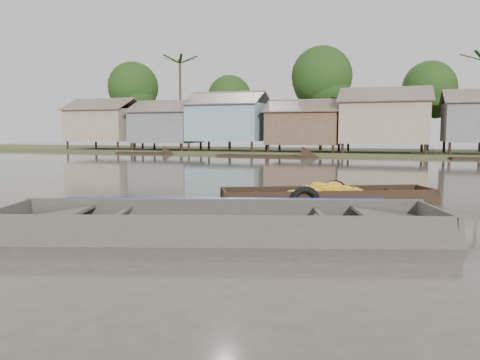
% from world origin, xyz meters
% --- Properties ---
extents(ground, '(120.00, 120.00, 0.00)m').
position_xyz_m(ground, '(0.00, 0.00, 0.00)').
color(ground, '#484237').
rests_on(ground, ground).
extents(riverbank, '(120.00, 12.47, 10.22)m').
position_xyz_m(riverbank, '(3.03, 31.86, 3.07)').
color(riverbank, '#384723').
rests_on(riverbank, ground).
extents(banana_boat, '(5.84, 3.68, 0.83)m').
position_xyz_m(banana_boat, '(1.50, 3.45, 0.17)').
color(banana_boat, black).
rests_on(banana_boat, ground).
extents(viewer_boat, '(8.62, 4.47, 0.67)m').
position_xyz_m(viewer_boat, '(0.14, -1.01, 0.08)').
color(viewer_boat, '#423E38').
rests_on(viewer_boat, ground).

